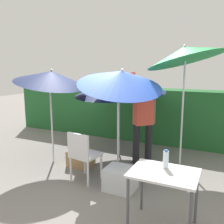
{
  "coord_description": "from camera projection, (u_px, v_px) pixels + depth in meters",
  "views": [
    {
      "loc": [
        2.05,
        -3.97,
        1.97
      ],
      "look_at": [
        0.0,
        0.3,
        1.1
      ],
      "focal_mm": 39.22,
      "sensor_mm": 36.0,
      "label": 1
    }
  ],
  "objects": [
    {
      "name": "bottle_water",
      "position": [
        166.0,
        159.0,
        3.02
      ],
      "size": [
        0.07,
        0.07,
        0.24
      ],
      "color": "silver",
      "rests_on": "folding_table"
    },
    {
      "name": "cooler_box",
      "position": [
        121.0,
        179.0,
        3.98
      ],
      "size": [
        0.48,
        0.43,
        0.37
      ],
      "primitive_type": "cube",
      "color": "silver",
      "rests_on": "ground_plane"
    },
    {
      "name": "umbrella_rainbow",
      "position": [
        120.0,
        78.0,
        4.37
      ],
      "size": [
        1.64,
        1.58,
        2.21
      ],
      "color": "silver",
      "rests_on": "ground_plane"
    },
    {
      "name": "umbrella_orange",
      "position": [
        51.0,
        77.0,
        4.88
      ],
      "size": [
        1.47,
        1.45,
        2.07
      ],
      "color": "silver",
      "rests_on": "ground_plane"
    },
    {
      "name": "crate_cardboard",
      "position": [
        81.0,
        158.0,
        4.94
      ],
      "size": [
        0.46,
        0.39,
        0.32
      ],
      "primitive_type": "cube",
      "color": "#9E7A4C",
      "rests_on": "ground_plane"
    },
    {
      "name": "folding_table",
      "position": [
        164.0,
        179.0,
        2.95
      ],
      "size": [
        0.8,
        0.6,
        0.74
      ],
      "color": "#4C4C51",
      "rests_on": "ground_plane"
    },
    {
      "name": "umbrella_yellow",
      "position": [
        185.0,
        54.0,
        4.63
      ],
      "size": [
        1.53,
        1.51,
        2.58
      ],
      "color": "silver",
      "rests_on": "ground_plane"
    },
    {
      "name": "chair_plastic",
      "position": [
        83.0,
        153.0,
        4.2
      ],
      "size": [
        0.5,
        0.5,
        0.89
      ],
      "color": "silver",
      "rests_on": "ground_plane"
    },
    {
      "name": "hedge_row",
      "position": [
        144.0,
        114.0,
        6.68
      ],
      "size": [
        8.0,
        0.7,
        1.41
      ],
      "primitive_type": "cube",
      "color": "#23602D",
      "rests_on": "ground_plane"
    },
    {
      "name": "umbrella_navy",
      "position": [
        120.0,
        86.0,
        5.32
      ],
      "size": [
        2.0,
        2.01,
        1.85
      ],
      "color": "silver",
      "rests_on": "ground_plane"
    },
    {
      "name": "ground_plane",
      "position": [
        105.0,
        170.0,
        4.75
      ],
      "size": [
        24.0,
        24.0,
        0.0
      ],
      "primitive_type": "plane",
      "color": "gray"
    },
    {
      "name": "person_vendor",
      "position": [
        143.0,
        119.0,
        4.96
      ],
      "size": [
        0.46,
        0.45,
        1.88
      ],
      "color": "black",
      "rests_on": "ground_plane"
    }
  ]
}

